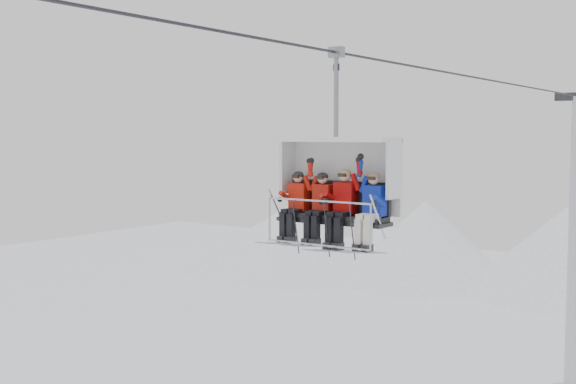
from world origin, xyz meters
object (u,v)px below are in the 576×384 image
Objects in this scene: skier_far_left at (296,203)px; skier_center_left at (320,205)px; skier_center_right at (343,204)px; chairlift_carrier at (339,179)px; lift_tower_right at (574,268)px; skier_far_right at (372,207)px.

skier_center_left is (0.61, -0.00, -0.00)m from skier_far_left.
skier_center_right is at bearing 0.50° from skier_far_left.
skier_center_left is at bearing -129.01° from chairlift_carrier.
skier_center_left is at bearing -0.08° from skier_far_left.
skier_far_right is at bearing -87.38° from lift_tower_right.
skier_center_right reaches higher than skier_far_left.
lift_tower_right is 20.96m from skier_far_left.
lift_tower_right is 7.89× the size of skier_center_right.
chairlift_carrier is 1.11m from skier_far_right.
skier_center_left is 1.00× the size of skier_far_right.
skier_center_right is (0.27, -20.46, 4.46)m from lift_tower_right.
lift_tower_right reaches higher than chairlift_carrier.
chairlift_carrier is 1.06m from skier_far_left.
skier_center_right is 1.01× the size of skier_far_right.
skier_center_right reaches higher than skier_far_right.
lift_tower_right is 7.99× the size of skier_far_left.
skier_center_left is at bearing -90.72° from lift_tower_right.
skier_far_left is at bearing -92.42° from lift_tower_right.
lift_tower_right is at bearing 92.62° from skier_far_right.
skier_center_left is 0.53m from skier_center_right.
skier_far_right is at bearing 0.23° from skier_center_left.
skier_far_left is at bearing -179.50° from skier_center_right.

